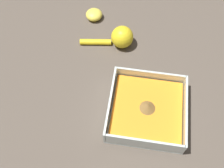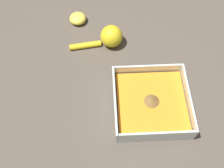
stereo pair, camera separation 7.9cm
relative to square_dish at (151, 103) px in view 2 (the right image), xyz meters
name	(u,v)px [view 2 (the right image)]	position (x,y,z in m)	size (l,w,h in m)	color
ground_plane	(151,115)	(0.03, 0.00, -0.02)	(4.00, 4.00, 0.00)	brown
square_dish	(151,103)	(0.00, 0.00, 0.00)	(0.22, 0.22, 0.06)	silver
lemon_squeezer	(109,37)	(-0.25, -0.11, 0.01)	(0.08, 0.18, 0.08)	yellow
lemon_half	(78,18)	(-0.36, -0.22, 0.00)	(0.06, 0.06, 0.03)	#EFDB4C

